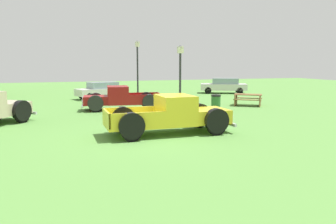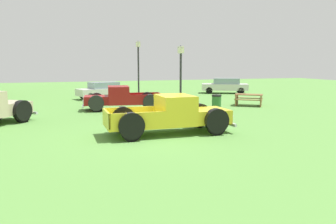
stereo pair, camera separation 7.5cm
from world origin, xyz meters
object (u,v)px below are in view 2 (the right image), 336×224
object	(u,v)px
pickup_truck_behind_right	(118,99)
sedan_distant_a	(103,90)
pickup_truck_foreground	(177,115)
sedan_distant_b	(225,85)
lamp_post_near	(138,70)
trash_can	(216,102)
picnic_table	(249,98)
lamp_post_far	(181,79)

from	to	relation	value
pickup_truck_behind_right	sedan_distant_a	bearing A→B (deg)	90.25
pickup_truck_foreground	sedan_distant_b	bearing A→B (deg)	56.47
lamp_post_near	pickup_truck_foreground	bearing A→B (deg)	-95.10
trash_can	lamp_post_near	bearing A→B (deg)	123.08
sedan_distant_b	lamp_post_near	bearing A→B (deg)	-153.66
lamp_post_near	picnic_table	xyz separation A→B (m)	(6.62, -4.11, -1.82)
pickup_truck_behind_right	sedan_distant_b	world-z (taller)	pickup_truck_behind_right
sedan_distant_a	pickup_truck_foreground	bearing A→B (deg)	-85.43
pickup_truck_foreground	lamp_post_far	size ratio (longest dim) A/B	1.36
pickup_truck_foreground	lamp_post_far	world-z (taller)	lamp_post_far
pickup_truck_foreground	sedan_distant_a	world-z (taller)	pickup_truck_foreground
pickup_truck_foreground	lamp_post_near	distance (m)	11.20
sedan_distant_b	picnic_table	bearing A→B (deg)	-107.71
pickup_truck_foreground	sedan_distant_b	world-z (taller)	pickup_truck_foreground
lamp_post_far	trash_can	distance (m)	3.37
pickup_truck_behind_right	sedan_distant_b	distance (m)	14.08
pickup_truck_behind_right	lamp_post_far	xyz separation A→B (m)	(2.91, -3.25, 1.30)
pickup_truck_behind_right	sedan_distant_a	size ratio (longest dim) A/B	1.16
lamp_post_near	trash_can	world-z (taller)	lamp_post_near
picnic_table	trash_can	xyz separation A→B (m)	(-3.06, -1.35, -0.01)
sedan_distant_b	trash_can	world-z (taller)	sedan_distant_b
sedan_distant_a	trash_can	xyz separation A→B (m)	(5.71, -8.95, -0.22)
sedan_distant_b	trash_can	xyz separation A→B (m)	(-5.86, -10.13, -0.27)
pickup_truck_behind_right	trash_can	world-z (taller)	pickup_truck_behind_right
pickup_truck_behind_right	lamp_post_near	world-z (taller)	lamp_post_near
pickup_truck_foreground	lamp_post_near	bearing A→B (deg)	84.90
pickup_truck_behind_right	sedan_distant_b	xyz separation A→B (m)	(11.54, 8.06, 0.05)
lamp_post_far	trash_can	xyz separation A→B (m)	(2.77, 1.19, -1.51)
pickup_truck_foreground	pickup_truck_behind_right	distance (m)	7.72
sedan_distant_a	sedan_distant_b	size ratio (longest dim) A/B	0.93
trash_can	pickup_truck_behind_right	bearing A→B (deg)	160.04
sedan_distant_a	pickup_truck_behind_right	bearing A→B (deg)	-89.75
lamp_post_near	lamp_post_far	distance (m)	6.71
pickup_truck_foreground	sedan_distant_b	distance (m)	18.84
sedan_distant_b	picnic_table	xyz separation A→B (m)	(-2.80, -8.77, -0.25)
pickup_truck_foreground	lamp_post_near	size ratio (longest dim) A/B	1.17
pickup_truck_foreground	pickup_truck_behind_right	bearing A→B (deg)	98.43
pickup_truck_foreground	sedan_distant_a	xyz separation A→B (m)	(-1.16, 14.53, -0.06)
lamp_post_near	trash_can	bearing A→B (deg)	-56.92
sedan_distant_a	trash_can	distance (m)	10.61
sedan_distant_b	sedan_distant_a	bearing A→B (deg)	-174.18
sedan_distant_b	lamp_post_near	world-z (taller)	lamp_post_near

